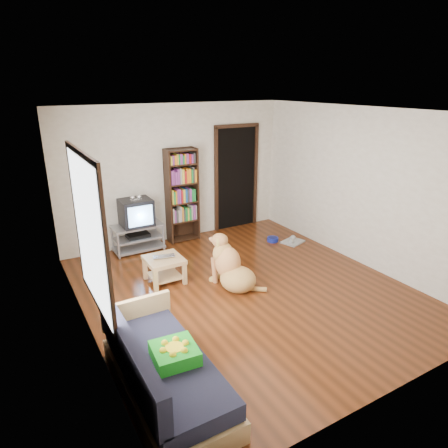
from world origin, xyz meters
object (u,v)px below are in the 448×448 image
laptop (164,258)px  coffee_table (164,265)px  crt_tv (136,212)px  green_cushion (175,353)px  sofa (161,373)px  grey_rag (293,242)px  tv_stand (138,237)px  bookshelf (182,190)px  dog_bowl (273,239)px  dog (231,268)px

laptop → coffee_table: laptop is taller
crt_tv → laptop: bearing=-91.7°
green_cushion → sofa: bearing=158.1°
green_cushion → grey_rag: 4.42m
green_cushion → crt_tv: 3.82m
green_cushion → tv_stand: 3.80m
laptop → bookshelf: 1.90m
grey_rag → tv_stand: (-2.72, 1.13, 0.25)m
dog_bowl → grey_rag: (0.30, -0.25, -0.03)m
grey_rag → coffee_table: size_ratio=0.73×
dog → sofa: bearing=-137.6°
coffee_table → sofa: bearing=-112.6°
green_cushion → laptop: 2.42m
tv_stand → bookshelf: bookshelf is taller
grey_rag → tv_stand: 2.96m
dog → coffee_table: bearing=142.2°
bookshelf → coffee_table: 1.92m
grey_rag → tv_stand: tv_stand is taller
grey_rag → bookshelf: size_ratio=0.22×
green_cushion → laptop: size_ratio=1.24×
green_cushion → dog_bowl: (3.27, 2.81, -0.45)m
green_cushion → grey_rag: size_ratio=1.04×
dog_bowl → dog: dog is taller
grey_rag → green_cushion: bearing=-144.3°
grey_rag → crt_tv: (-2.72, 1.15, 0.73)m
dog_bowl → crt_tv: size_ratio=0.38×
tv_stand → crt_tv: 0.47m
grey_rag → tv_stand: bearing=157.4°
crt_tv → sofa: crt_tv is taller
laptop → grey_rag: laptop is taller
tv_stand → coffee_table: tv_stand is taller
dog_bowl → tv_stand: size_ratio=0.24×
coffee_table → laptop: bearing=-90.0°
dog_bowl → sofa: sofa is taller
green_cushion → sofa: size_ratio=0.23×
crt_tv → tv_stand: bearing=-90.0°
dog_bowl → coffee_table: coffee_table is taller
dog_bowl → green_cushion: bearing=-139.3°
sofa → laptop: bearing=67.2°
crt_tv → coffee_table: 1.49m
green_cushion → dog_bowl: bearing=45.9°
laptop → dog_bowl: bearing=24.7°
grey_rag → sofa: bearing=-145.9°
laptop → tv_stand: size_ratio=0.37×
laptop → dog: 1.03m
laptop → green_cushion: bearing=-97.2°
dog_bowl → bookshelf: size_ratio=0.12×
green_cushion → dog: bearing=50.9°
dog → bookshelf: bearing=85.4°
sofa → crt_tv: bearing=75.1°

